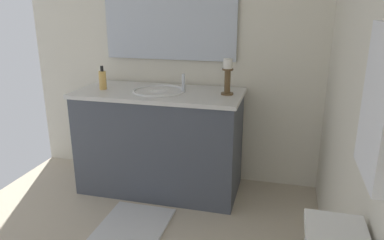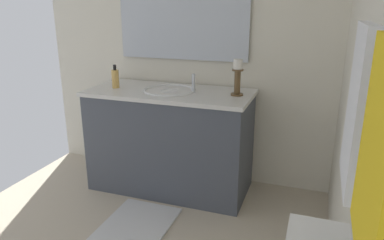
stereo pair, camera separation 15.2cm
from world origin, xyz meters
The scene contains 10 objects.
wall_back centered at (0.00, 1.24, 1.23)m, with size 3.13×0.04×2.45m, color silver.
wall_left centered at (-1.57, 0.00, 1.23)m, with size 0.04×2.48×2.45m, color silver.
vanity_cabinet centered at (-1.24, 0.00, 0.40)m, with size 0.58×1.26×0.80m.
sink_basin centered at (-1.24, 0.00, 0.76)m, with size 0.40×0.40×0.24m.
mirror centered at (-1.52, 0.00, 1.38)m, with size 0.02×1.07×0.75m, color silver.
candle_holder_tall centered at (-1.27, 0.51, 0.94)m, with size 0.09×0.09×0.26m.
soap_bottle centered at (-1.20, -0.44, 0.88)m, with size 0.06×0.06×0.18m.
towel_near_vanity centered at (0.26, 1.16, 1.17)m, with size 0.28×0.03×0.42m, color white.
towel_center centered at (0.68, 1.16, 1.21)m, with size 0.28×0.03×0.35m, color yellow.
bath_mat centered at (-0.62, 0.00, 0.01)m, with size 0.60×0.44×0.02m, color silver.
Camera 2 is at (1.25, 1.06, 1.43)m, focal length 34.26 mm.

